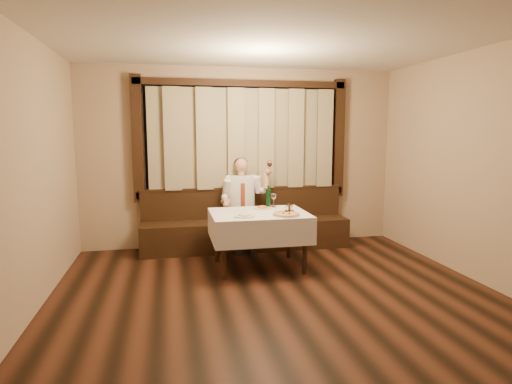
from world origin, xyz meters
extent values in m
cube|color=black|center=(0.00, 0.00, -0.01)|extent=(5.00, 6.00, 0.01)
cube|color=silver|center=(0.00, 0.00, 2.80)|extent=(5.00, 6.00, 0.01)
cube|color=tan|center=(0.00, 3.00, 1.40)|extent=(5.00, 0.01, 2.80)
cube|color=black|center=(0.00, 2.98, 1.70)|extent=(3.00, 0.02, 1.60)
cube|color=orange|center=(-0.70, 2.97, 1.40)|extent=(0.50, 0.01, 0.40)
cube|color=black|center=(0.00, 2.94, 0.85)|extent=(3.30, 0.12, 0.10)
cube|color=black|center=(0.00, 2.94, 2.55)|extent=(3.30, 0.12, 0.10)
cube|color=black|center=(-1.60, 2.94, 1.70)|extent=(0.16, 0.12, 1.90)
cube|color=black|center=(1.60, 2.94, 1.70)|extent=(0.16, 0.12, 1.90)
cube|color=#807452|center=(0.00, 2.88, 1.70)|extent=(2.90, 0.08, 1.55)
cube|color=black|center=(0.00, 2.68, 0.23)|extent=(3.20, 0.60, 0.45)
cube|color=black|center=(0.00, 2.92, 0.68)|extent=(3.20, 0.12, 0.45)
cube|color=black|center=(0.00, 2.92, 0.92)|extent=(3.20, 0.14, 0.04)
cylinder|color=black|center=(-0.52, 1.33, 0.35)|extent=(0.06, 0.06, 0.71)
cylinder|color=black|center=(0.52, 1.33, 0.35)|extent=(0.06, 0.06, 0.71)
cylinder|color=black|center=(-0.52, 2.07, 0.35)|extent=(0.06, 0.06, 0.71)
cylinder|color=black|center=(0.52, 2.07, 0.35)|extent=(0.06, 0.06, 0.71)
cube|color=black|center=(0.00, 1.70, 0.73)|extent=(1.20, 0.90, 0.04)
cube|color=silver|center=(0.00, 1.70, 0.75)|extent=(1.26, 0.96, 0.01)
cube|color=silver|center=(0.00, 1.22, 0.58)|extent=(1.26, 0.01, 0.35)
cube|color=silver|center=(0.00, 2.18, 0.58)|extent=(1.26, 0.01, 0.35)
cube|color=silver|center=(-0.63, 1.70, 0.58)|extent=(0.01, 0.96, 0.35)
cube|color=silver|center=(0.63, 1.70, 0.58)|extent=(0.01, 0.96, 0.35)
cylinder|color=white|center=(0.29, 1.42, 0.76)|extent=(0.36, 0.36, 0.01)
cylinder|color=#C0511C|center=(0.29, 1.42, 0.77)|extent=(0.32, 0.32, 0.01)
torus|color=#BB7D47|center=(0.29, 1.42, 0.78)|extent=(0.34, 0.34, 0.03)
sphere|color=black|center=(0.26, 1.44, 0.78)|extent=(0.02, 0.02, 0.02)
sphere|color=black|center=(0.33, 1.41, 0.78)|extent=(0.02, 0.02, 0.02)
cylinder|color=white|center=(0.10, 1.94, 0.76)|extent=(0.25, 0.25, 0.02)
ellipsoid|color=#CB4620|center=(0.10, 1.94, 0.81)|extent=(0.15, 0.15, 0.07)
cylinder|color=white|center=(-0.24, 1.45, 0.76)|extent=(0.27, 0.27, 0.02)
ellipsoid|color=beige|center=(-0.24, 1.45, 0.81)|extent=(0.17, 0.17, 0.07)
cylinder|color=#0F481D|center=(0.21, 2.07, 0.88)|extent=(0.07, 0.07, 0.26)
cylinder|color=#0F481D|center=(0.21, 2.07, 1.03)|extent=(0.03, 0.03, 0.06)
cylinder|color=silver|center=(0.21, 2.07, 1.07)|extent=(0.03, 0.03, 0.01)
cylinder|color=white|center=(0.29, 2.06, 0.76)|extent=(0.07, 0.07, 0.01)
cylinder|color=white|center=(0.29, 2.06, 0.81)|extent=(0.01, 0.01, 0.10)
ellipsoid|color=white|center=(0.29, 2.06, 0.91)|extent=(0.07, 0.07, 0.09)
cube|color=black|center=(0.37, 1.57, 0.78)|extent=(0.12, 0.06, 0.04)
cube|color=black|center=(0.37, 1.57, 0.84)|extent=(0.02, 0.06, 0.09)
cylinder|color=white|center=(0.34, 1.57, 0.82)|extent=(0.03, 0.03, 0.07)
cylinder|color=silver|center=(0.34, 1.57, 0.86)|extent=(0.03, 0.03, 0.01)
cylinder|color=white|center=(0.41, 1.56, 0.82)|extent=(0.03, 0.03, 0.07)
cylinder|color=silver|center=(0.41, 1.56, 0.86)|extent=(0.03, 0.03, 0.01)
cube|color=black|center=(-0.06, 2.56, 0.53)|extent=(0.39, 0.44, 0.16)
cube|color=black|center=(-0.17, 2.35, 0.23)|extent=(0.11, 0.12, 0.45)
cube|color=black|center=(0.04, 2.35, 0.23)|extent=(0.11, 0.12, 0.45)
ellipsoid|color=white|center=(-0.06, 2.71, 0.87)|extent=(0.41, 0.26, 0.53)
cube|color=maroon|center=(-0.06, 2.58, 0.84)|extent=(0.06, 0.01, 0.39)
cylinder|color=tan|center=(-0.06, 2.71, 1.18)|extent=(0.10, 0.10, 0.08)
sphere|color=tan|center=(-0.06, 2.71, 1.31)|extent=(0.21, 0.21, 0.21)
ellipsoid|color=black|center=(-0.06, 2.74, 1.34)|extent=(0.21, 0.21, 0.16)
sphere|color=white|center=(-0.26, 2.71, 1.09)|extent=(0.13, 0.13, 0.13)
sphere|color=white|center=(0.13, 2.71, 1.09)|extent=(0.13, 0.13, 0.13)
sphere|color=tan|center=(-0.36, 2.31, 0.77)|extent=(0.08, 0.08, 0.08)
sphere|color=tan|center=(0.33, 2.54, 1.22)|extent=(0.09, 0.09, 0.09)
cylinder|color=white|center=(0.33, 2.51, 1.26)|extent=(0.01, 0.01, 0.11)
ellipsoid|color=white|center=(0.33, 2.51, 1.34)|extent=(0.08, 0.08, 0.10)
ellipsoid|color=#4C070F|center=(0.33, 2.51, 1.32)|extent=(0.06, 0.06, 0.06)
camera|label=1|loc=(-1.16, -3.72, 1.82)|focal=30.00mm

